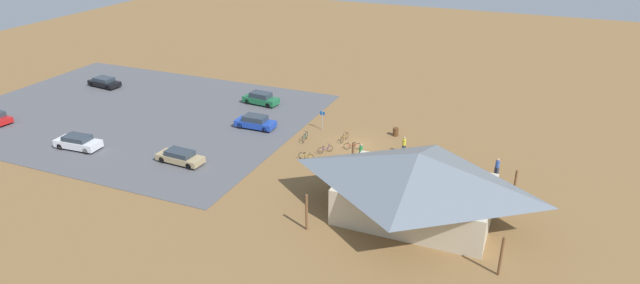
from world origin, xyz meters
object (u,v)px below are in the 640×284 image
bicycle_orange_lone_west (344,138)px  bicycle_purple_yard_right (337,161)px  bicycle_green_lone_east (418,152)px  bicycle_yellow_yard_front (306,157)px  car_blue_by_curb (255,122)px  bicycle_teal_trailside (305,137)px  bicycle_black_near_porch (469,174)px  visitor_by_pavilion (497,167)px  trash_bin (396,132)px  car_tan_second_row (180,157)px  bicycle_red_near_sign (352,146)px  car_green_near_entry (261,98)px  lot_sign (322,118)px  visitor_crossing_yard (404,145)px  visitor_at_bikes (361,151)px  bike_pavilion (417,181)px  bicycle_purple_edge_north (325,149)px  car_black_front_row (104,82)px  bicycle_silver_front_row (409,162)px  car_white_back_corner (78,142)px  bicycle_blue_by_bin (459,163)px

bicycle_orange_lone_west → bicycle_purple_yard_right: 5.60m
bicycle_green_lone_east → bicycle_yellow_yard_front: (9.65, 5.18, 0.03)m
bicycle_purple_yard_right → car_blue_by_curb: car_blue_by_curb is taller
bicycle_green_lone_east → bicycle_teal_trailside: bearing=5.1°
bicycle_black_near_porch → visitor_by_pavilion: bearing=-147.9°
bicycle_teal_trailside → car_blue_by_curb: (6.32, -0.92, 0.36)m
trash_bin → bicycle_yellow_yard_front: bearing=55.3°
car_tan_second_row → bicycle_purple_yard_right: bearing=-158.5°
bicycle_black_near_porch → bicycle_purple_yard_right: bearing=10.2°
bicycle_green_lone_east → bicycle_red_near_sign: bearing=10.1°
car_green_near_entry → visitor_by_pavilion: bearing=163.9°
car_tan_second_row → car_green_near_entry: bearing=-87.6°
lot_sign → visitor_by_pavilion: bearing=168.2°
visitor_crossing_yard → visitor_by_pavilion: bearing=171.1°
lot_sign → visitor_at_bikes: (-6.28, 5.43, -0.54)m
lot_sign → visitor_crossing_yard: size_ratio=1.23×
bike_pavilion → bicycle_purple_edge_north: 13.85m
visitor_by_pavilion → bicycle_purple_edge_north: bearing=4.8°
bicycle_black_near_porch → car_black_front_row: (48.73, -7.48, 0.31)m
trash_bin → bicycle_orange_lone_west: 5.66m
bicycle_orange_lone_west → car_black_front_row: 35.81m
bike_pavilion → car_green_near_entry: bearing=-37.2°
lot_sign → bicycle_silver_front_row: lot_sign is taller
bicycle_yellow_yard_front → car_white_back_corner: 22.99m
visitor_at_bikes → car_black_front_row: bearing=-11.2°
bicycle_green_lone_east → bicycle_yellow_yard_front: bearing=28.2°
trash_bin → car_green_near_entry: car_green_near_entry is taller
bicycle_green_lone_east → visitor_by_pavilion: 7.65m
car_tan_second_row → visitor_crossing_yard: size_ratio=2.64×
bicycle_red_near_sign → visitor_at_bikes: 2.50m
bicycle_silver_front_row → bicycle_blue_by_bin: bearing=-158.8°
bicycle_silver_front_row → bicycle_red_near_sign: bearing=-13.5°
bicycle_orange_lone_west → trash_bin: bearing=-142.8°
bicycle_red_near_sign → trash_bin: bearing=-121.3°
car_white_back_corner → visitor_at_bikes: size_ratio=2.83×
car_blue_by_curb → bicycle_purple_yard_right: bearing=157.0°
lot_sign → bicycle_purple_edge_north: size_ratio=1.67×
bike_pavilion → trash_bin: (5.63, -14.82, -2.64)m
bike_pavilion → bicycle_orange_lone_west: bike_pavilion is taller
bike_pavilion → car_blue_by_curb: size_ratio=3.28×
bicycle_black_near_porch → bicycle_silver_front_row: size_ratio=0.91×
bicycle_black_near_porch → bicycle_red_near_sign: 11.84m
visitor_at_bikes → bicycle_purple_edge_north: bearing=-2.6°
car_tan_second_row → visitor_by_pavilion: (-27.81, -8.92, 0.23)m
bicycle_black_near_porch → bicycle_blue_by_bin: bearing=-58.5°
bicycle_teal_trailside → bicycle_purple_yard_right: size_ratio=1.07×
bike_pavilion → visitor_by_pavilion: size_ratio=8.21×
car_black_front_row → visitor_at_bikes: (-38.57, 7.64, 0.18)m
bicycle_silver_front_row → visitor_at_bikes: visitor_at_bikes is taller
car_black_front_row → bicycle_purple_yard_right: bearing=165.4°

